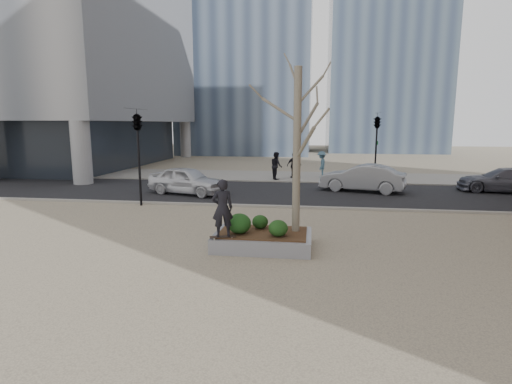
# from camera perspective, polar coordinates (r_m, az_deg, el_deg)

# --- Properties ---
(ground) EXTENTS (120.00, 120.00, 0.00)m
(ground) POSITION_cam_1_polar(r_m,az_deg,el_deg) (12.78, -3.52, -7.66)
(ground) COLOR tan
(ground) RESTS_ON ground
(street) EXTENTS (60.00, 8.00, 0.02)m
(street) POSITION_cam_1_polar(r_m,az_deg,el_deg) (22.40, 1.61, -0.04)
(street) COLOR black
(street) RESTS_ON ground
(far_sidewalk) EXTENTS (60.00, 6.00, 0.02)m
(far_sidewalk) POSITION_cam_1_polar(r_m,az_deg,el_deg) (29.29, 3.16, 2.28)
(far_sidewalk) COLOR gray
(far_sidewalk) RESTS_ON ground
(planter) EXTENTS (3.00, 2.00, 0.45)m
(planter) POSITION_cam_1_polar(r_m,az_deg,el_deg) (12.55, 0.98, -6.89)
(planter) COLOR gray
(planter) RESTS_ON ground
(planter_mulch) EXTENTS (2.70, 1.70, 0.04)m
(planter_mulch) POSITION_cam_1_polar(r_m,az_deg,el_deg) (12.49, 0.99, -5.81)
(planter_mulch) COLOR #382314
(planter_mulch) RESTS_ON planter
(sycamore_tree) EXTENTS (2.80, 2.80, 6.60)m
(sycamore_tree) POSITION_cam_1_polar(r_m,az_deg,el_deg) (12.25, 5.92, 9.56)
(sycamore_tree) COLOR gray
(sycamore_tree) RESTS_ON planter_mulch
(shrub_left) EXTENTS (0.73, 0.73, 0.62)m
(shrub_left) POSITION_cam_1_polar(r_m,az_deg,el_deg) (12.26, -2.40, -4.52)
(shrub_left) COLOR #123912
(shrub_left) RESTS_ON planter_mulch
(shrub_middle) EXTENTS (0.52, 0.52, 0.44)m
(shrub_middle) POSITION_cam_1_polar(r_m,az_deg,el_deg) (12.83, 0.59, -4.28)
(shrub_middle) COLOR black
(shrub_middle) RESTS_ON planter_mulch
(shrub_right) EXTENTS (0.59, 0.59, 0.50)m
(shrub_right) POSITION_cam_1_polar(r_m,az_deg,el_deg) (11.97, 3.19, -5.19)
(shrub_right) COLOR #144016
(shrub_right) RESTS_ON planter_mulch
(skateboard) EXTENTS (0.80, 0.44, 0.08)m
(skateboard) POSITION_cam_1_polar(r_m,az_deg,el_deg) (11.94, -4.76, -6.49)
(skateboard) COLOR black
(skateboard) RESTS_ON planter
(skateboarder) EXTENTS (0.72, 0.59, 1.71)m
(skateboarder) POSITION_cam_1_polar(r_m,az_deg,el_deg) (11.72, -4.82, -2.30)
(skateboarder) COLOR black
(skateboarder) RESTS_ON skateboard
(police_car) EXTENTS (4.70, 2.96, 1.49)m
(police_car) POSITION_cam_1_polar(r_m,az_deg,el_deg) (22.06, -9.81, 1.66)
(police_car) COLOR silver
(police_car) RESTS_ON street
(car_silver) EXTENTS (4.93, 2.85, 1.54)m
(car_silver) POSITION_cam_1_polar(r_m,az_deg,el_deg) (23.32, 14.93, 1.96)
(car_silver) COLOR gray
(car_silver) RESTS_ON street
(car_third) EXTENTS (4.98, 2.72, 1.37)m
(car_third) POSITION_cam_1_polar(r_m,az_deg,el_deg) (26.22, 31.90, 1.46)
(car_third) COLOR #595A66
(car_third) RESTS_ON street
(pedestrian_a) EXTENTS (1.01, 1.12, 1.88)m
(pedestrian_a) POSITION_cam_1_polar(r_m,az_deg,el_deg) (27.43, 2.93, 3.78)
(pedestrian_a) COLOR black
(pedestrian_a) RESTS_ON far_sidewalk
(pedestrian_b) EXTENTS (0.81, 1.27, 1.87)m
(pedestrian_b) POSITION_cam_1_polar(r_m,az_deg,el_deg) (28.68, 9.34, 3.91)
(pedestrian_b) COLOR #426477
(pedestrian_b) RESTS_ON far_sidewalk
(pedestrian_c) EXTENTS (1.13, 0.78, 1.78)m
(pedestrian_c) POSITION_cam_1_polar(r_m,az_deg,el_deg) (28.24, 5.46, 3.81)
(pedestrian_c) COLOR black
(pedestrian_c) RESTS_ON far_sidewalk
(traffic_light_near) EXTENTS (0.60, 2.48, 4.50)m
(traffic_light_near) POSITION_cam_1_polar(r_m,az_deg,el_deg) (19.33, -16.38, 4.71)
(traffic_light_near) COLOR black
(traffic_light_near) RESTS_ON ground
(traffic_light_far) EXTENTS (0.60, 2.48, 4.50)m
(traffic_light_far) POSITION_cam_1_polar(r_m,az_deg,el_deg) (26.88, 16.77, 6.00)
(traffic_light_far) COLOR black
(traffic_light_far) RESTS_ON ground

